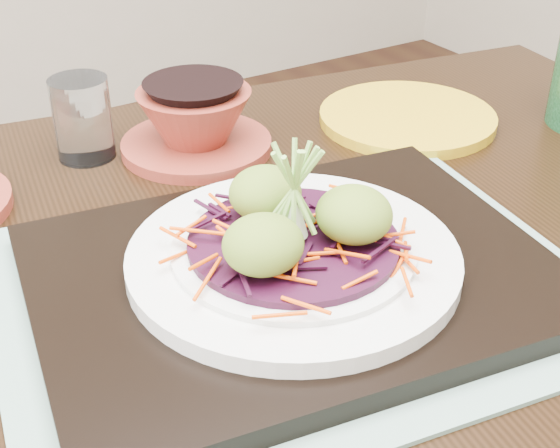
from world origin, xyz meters
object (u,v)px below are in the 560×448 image
serving_tray (293,275)px  yellow_plate (407,117)px  water_glass (83,119)px  white_plate (293,256)px  dining_table (271,327)px  terracotta_bowl_set (195,124)px

serving_tray → yellow_plate: size_ratio=1.98×
water_glass → serving_tray: bearing=-79.8°
yellow_plate → serving_tray: bearing=-144.6°
serving_tray → white_plate: 0.02m
dining_table → yellow_plate: bearing=36.7°
dining_table → water_glass: bearing=115.2°
terracotta_bowl_set → yellow_plate: size_ratio=0.81×
serving_tray → terracotta_bowl_set: (0.05, 0.27, 0.02)m
water_glass → dining_table: bearing=-73.8°
serving_tray → dining_table: bearing=83.6°
white_plate → yellow_plate: size_ratio=1.28×
serving_tray → terracotta_bowl_set: terracotta_bowl_set is taller
dining_table → terracotta_bowl_set: terracotta_bowl_set is taller
yellow_plate → white_plate: bearing=-144.6°
white_plate → dining_table: bearing=74.8°
dining_table → water_glass: water_glass is taller
serving_tray → yellow_plate: 0.36m
water_glass → terracotta_bowl_set: bearing=-24.9°
water_glass → terracotta_bowl_set: size_ratio=0.53×
dining_table → terracotta_bowl_set: bearing=90.3°
water_glass → yellow_plate: 0.37m
serving_tray → water_glass: water_glass is taller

